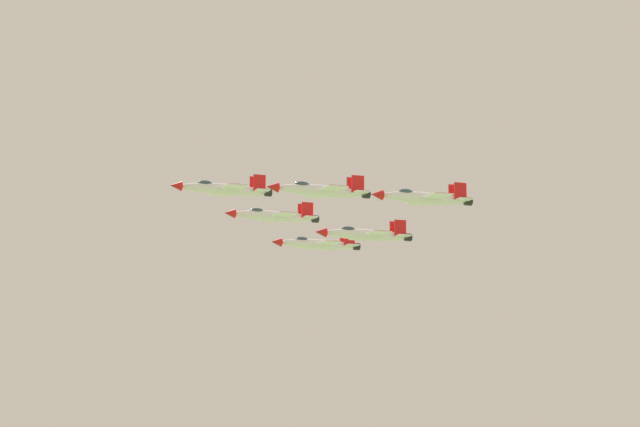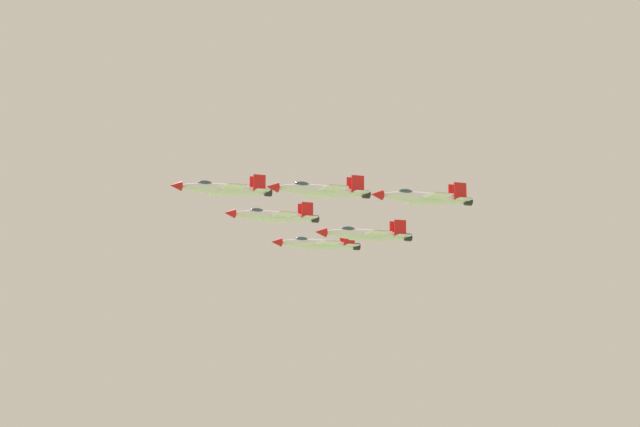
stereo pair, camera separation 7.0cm
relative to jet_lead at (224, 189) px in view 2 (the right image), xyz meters
The scene contains 6 objects.
jet_lead is the anchor object (origin of this frame).
jet_left_wingman 17.43m from the jet_lead, 13.57° to the right, with size 17.06×11.47×3.88m.
jet_right_wingman 17.51m from the jet_lead, 67.16° to the left, with size 16.89×11.36×3.84m.
jet_left_outer 34.95m from the jet_lead, 13.57° to the right, with size 16.70×11.19×3.77m.
jet_right_outer 35.14m from the jet_lead, 67.16° to the left, with size 17.19×11.53×3.89m.
jet_slot_rear 27.23m from the jet_lead, 26.80° to the left, with size 17.30×11.57×3.89m.
Camera 2 is at (5.65, -169.88, 64.52)m, focal length 66.62 mm.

